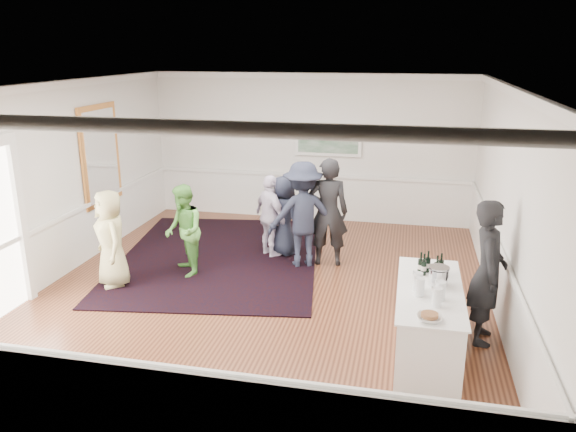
% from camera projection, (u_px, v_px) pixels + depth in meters
% --- Properties ---
extents(floor, '(8.00, 8.00, 0.00)m').
position_uv_depth(floor, '(265.00, 289.00, 8.96)').
color(floor, brown).
rests_on(floor, ground).
extents(ceiling, '(7.00, 8.00, 0.02)m').
position_uv_depth(ceiling, '(262.00, 84.00, 8.04)').
color(ceiling, white).
rests_on(ceiling, wall_back).
extents(wall_left, '(0.02, 8.00, 3.20)m').
position_uv_depth(wall_left, '(58.00, 181.00, 9.22)').
color(wall_left, white).
rests_on(wall_left, floor).
extents(wall_right, '(0.02, 8.00, 3.20)m').
position_uv_depth(wall_right, '(507.00, 206.00, 7.78)').
color(wall_right, white).
rests_on(wall_right, floor).
extents(wall_back, '(7.00, 0.02, 3.20)m').
position_uv_depth(wall_back, '(310.00, 148.00, 12.24)').
color(wall_back, white).
rests_on(wall_back, floor).
extents(wall_front, '(7.00, 0.02, 3.20)m').
position_uv_depth(wall_front, '(144.00, 307.00, 4.76)').
color(wall_front, white).
rests_on(wall_front, floor).
extents(wainscoting, '(7.00, 8.00, 1.00)m').
position_uv_depth(wainscoting, '(264.00, 260.00, 8.82)').
color(wainscoting, white).
rests_on(wainscoting, floor).
extents(mirror, '(0.05, 1.25, 1.85)m').
position_uv_depth(mirror, '(101.00, 155.00, 10.36)').
color(mirror, '#E59143').
rests_on(mirror, wall_left).
extents(landscape_painting, '(1.44, 0.06, 0.66)m').
position_uv_depth(landscape_painting, '(328.00, 141.00, 12.05)').
color(landscape_painting, white).
rests_on(landscape_painting, wall_back).
extents(area_rug, '(4.14, 5.07, 0.02)m').
position_uv_depth(area_rug, '(220.00, 257.00, 10.32)').
color(area_rug, black).
rests_on(area_rug, floor).
extents(serving_table, '(0.80, 2.09, 0.85)m').
position_uv_depth(serving_table, '(428.00, 319.00, 7.06)').
color(serving_table, white).
rests_on(serving_table, floor).
extents(bartender, '(0.51, 0.73, 1.91)m').
position_uv_depth(bartender, '(488.00, 272.00, 7.17)').
color(bartender, black).
rests_on(bartender, floor).
extents(guest_tan, '(0.90, 0.91, 1.58)m').
position_uv_depth(guest_tan, '(111.00, 239.00, 8.92)').
color(guest_tan, tan).
rests_on(guest_tan, floor).
extents(guest_green, '(0.90, 0.95, 1.56)m').
position_uv_depth(guest_green, '(184.00, 231.00, 9.34)').
color(guest_green, '#59A642').
rests_on(guest_green, floor).
extents(guest_lilac, '(0.90, 0.89, 1.53)m').
position_uv_depth(guest_lilac, '(270.00, 216.00, 10.20)').
color(guest_lilac, white).
rests_on(guest_lilac, floor).
extents(guest_dark_a, '(1.37, 1.07, 1.86)m').
position_uv_depth(guest_dark_a, '(303.00, 215.00, 9.70)').
color(guest_dark_a, '#1E2333').
rests_on(guest_dark_a, floor).
extents(guest_dark_b, '(0.76, 0.55, 1.92)m').
position_uv_depth(guest_dark_b, '(328.00, 212.00, 9.75)').
color(guest_dark_b, black).
rests_on(guest_dark_b, floor).
extents(guest_navy, '(0.86, 0.84, 1.49)m').
position_uv_depth(guest_navy, '(284.00, 216.00, 10.30)').
color(guest_navy, '#1E2333').
rests_on(guest_navy, floor).
extents(wine_bottles, '(0.33, 0.22, 0.31)m').
position_uv_depth(wine_bottles, '(430.00, 263.00, 7.34)').
color(wine_bottles, black).
rests_on(wine_bottles, serving_table).
extents(juice_pitchers, '(0.38, 0.54, 0.24)m').
position_uv_depth(juice_pitchers, '(429.00, 288.00, 6.66)').
color(juice_pitchers, '#75A73B').
rests_on(juice_pitchers, serving_table).
extents(ice_bucket, '(0.26, 0.26, 0.25)m').
position_uv_depth(ice_bucket, '(438.00, 277.00, 7.01)').
color(ice_bucket, silver).
rests_on(ice_bucket, serving_table).
extents(nut_bowl, '(0.28, 0.28, 0.08)m').
position_uv_depth(nut_bowl, '(430.00, 317.00, 6.14)').
color(nut_bowl, white).
rests_on(nut_bowl, serving_table).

